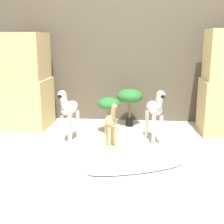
# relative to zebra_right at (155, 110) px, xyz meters

# --- Properties ---
(ground_plane) EXTENTS (14.00, 14.00, 0.00)m
(ground_plane) POSITION_rel_zebra_right_xyz_m (-0.42, -0.57, -0.41)
(ground_plane) COLOR beige
(wall_back) EXTENTS (6.40, 0.08, 2.20)m
(wall_back) POSITION_rel_zebra_right_xyz_m (-0.42, 1.06, 0.69)
(wall_back) COLOR brown
(wall_back) RESTS_ON ground_plane
(rock_pillar_left) EXTENTS (0.67, 0.64, 1.32)m
(rock_pillar_left) POSITION_rel_zebra_right_xyz_m (-1.81, 0.51, 0.23)
(rock_pillar_left) COLOR #D1B775
(rock_pillar_left) RESTS_ON ground_plane
(zebra_right) EXTENTS (0.26, 0.54, 0.67)m
(zebra_right) POSITION_rel_zebra_right_xyz_m (0.00, 0.00, 0.00)
(zebra_right) COLOR white
(zebra_right) RESTS_ON ground_plane
(zebra_left) EXTENTS (0.20, 0.55, 0.67)m
(zebra_left) POSITION_rel_zebra_right_xyz_m (-1.03, -0.10, 0.00)
(zebra_left) COLOR white
(zebra_left) RESTS_ON ground_plane
(giraffe_figurine) EXTENTS (0.20, 0.31, 0.55)m
(giraffe_figurine) POSITION_rel_zebra_right_xyz_m (-0.50, -0.24, -0.12)
(giraffe_figurine) COLOR tan
(giraffe_figurine) RESTS_ON ground_plane
(potted_palm_front) EXTENTS (0.37, 0.37, 0.54)m
(potted_palm_front) POSITION_rel_zebra_right_xyz_m (-0.34, 0.69, 0.01)
(potted_palm_front) COLOR black
(potted_palm_front) RESTS_ON ground_plane
(potted_palm_back) EXTENTS (0.30, 0.30, 0.49)m
(potted_palm_back) POSITION_rel_zebra_right_xyz_m (-0.59, 0.30, -0.04)
(potted_palm_back) COLOR black
(potted_palm_back) RESTS_ON ground_plane
(surfboard) EXTENTS (1.02, 0.61, 0.08)m
(surfboard) POSITION_rel_zebra_right_xyz_m (-0.20, -0.84, -0.39)
(surfboard) COLOR silver
(surfboard) RESTS_ON ground_plane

